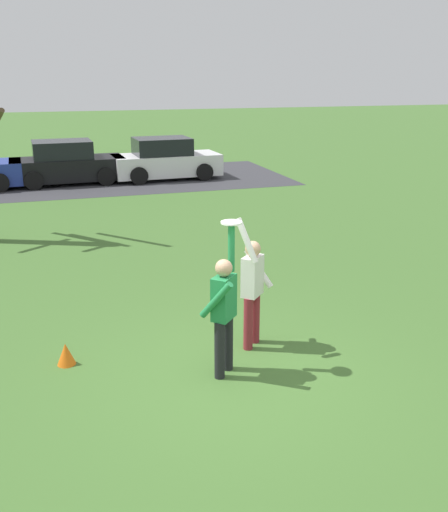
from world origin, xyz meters
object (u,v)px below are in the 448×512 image
(person_defender, at_px, (252,285))
(parked_car_black, at_px, (67,164))
(person_catcher, at_px, (224,307))
(frisbee_disc, at_px, (231,222))
(parked_car_white, at_px, (165,160))
(field_cone_orange, at_px, (66,354))

(person_defender, relative_size, parked_car_black, 0.49)
(person_catcher, relative_size, frisbee_disc, 7.35)
(person_catcher, xyz_separation_m, frisbee_disc, (0.16, 0.16, 1.11))
(person_catcher, distance_m, parked_car_white, 15.48)
(person_defender, xyz_separation_m, parked_car_black, (-2.00, 14.72, -0.25))
(parked_car_black, xyz_separation_m, field_cone_orange, (-0.71, -14.50, -0.57))
(frisbee_disc, bearing_deg, parked_car_white, 81.65)
(person_defender, relative_size, field_cone_orange, 6.39)
(person_catcher, bearing_deg, parked_car_black, 48.55)
(person_defender, xyz_separation_m, parked_car_white, (1.72, 14.61, -0.25))
(person_catcher, bearing_deg, parked_car_white, 34.73)
(person_defender, bearing_deg, parked_car_black, -128.71)
(person_catcher, xyz_separation_m, parked_car_black, (-1.34, 15.41, -0.25))
(frisbee_disc, xyz_separation_m, parked_car_white, (2.22, 15.13, -1.37))
(frisbee_disc, relative_size, parked_car_black, 0.07)
(person_catcher, height_order, parked_car_white, person_catcher)
(frisbee_disc, xyz_separation_m, parked_car_black, (-1.50, 15.25, -1.37))
(parked_car_white, height_order, field_cone_orange, parked_car_white)
(person_catcher, relative_size, parked_car_white, 0.50)
(parked_car_black, relative_size, parked_car_white, 1.00)
(person_defender, relative_size, frisbee_disc, 7.23)
(parked_car_black, bearing_deg, person_catcher, -87.25)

